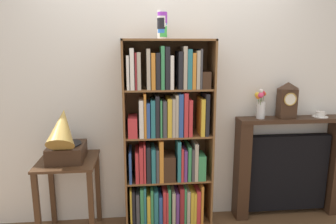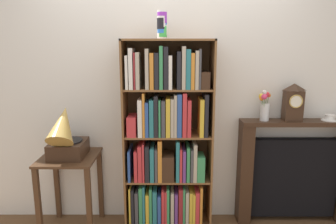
{
  "view_description": "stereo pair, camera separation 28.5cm",
  "coord_description": "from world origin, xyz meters",
  "px_view_note": "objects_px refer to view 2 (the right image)",
  "views": [
    {
      "loc": [
        -0.28,
        -2.65,
        1.74
      ],
      "look_at": [
        -0.0,
        0.13,
        1.15
      ],
      "focal_mm": 32.75,
      "sensor_mm": 36.0,
      "label": 1
    },
    {
      "loc": [
        0.0,
        -2.66,
        1.74
      ],
      "look_at": [
        -0.0,
        0.13,
        1.15
      ],
      "focal_mm": 32.75,
      "sensor_mm": 36.0,
      "label": 2
    }
  ],
  "objects_px": {
    "flower_vase": "(265,106)",
    "bookshelf": "(167,144)",
    "mantel_clock": "(293,102)",
    "side_table_left": "(71,176)",
    "fireplace_mantel": "(294,172)",
    "gramophone": "(66,136)",
    "teacup_with_saucer": "(330,118)",
    "cup_stack": "(162,25)"
  },
  "relations": [
    {
      "from": "bookshelf",
      "to": "mantel_clock",
      "type": "xyz_separation_m",
      "value": [
        1.19,
        0.08,
        0.39
      ]
    },
    {
      "from": "fireplace_mantel",
      "to": "teacup_with_saucer",
      "type": "relative_size",
      "value": 7.39
    },
    {
      "from": "side_table_left",
      "to": "gramophone",
      "type": "xyz_separation_m",
      "value": [
        -0.0,
        -0.06,
        0.41
      ]
    },
    {
      "from": "bookshelf",
      "to": "side_table_left",
      "type": "height_order",
      "value": "bookshelf"
    },
    {
      "from": "bookshelf",
      "to": "side_table_left",
      "type": "bearing_deg",
      "value": -174.8
    },
    {
      "from": "bookshelf",
      "to": "fireplace_mantel",
      "type": "relative_size",
      "value": 1.61
    },
    {
      "from": "mantel_clock",
      "to": "bookshelf",
      "type": "bearing_deg",
      "value": -176.4
    },
    {
      "from": "gramophone",
      "to": "bookshelf",
      "type": "bearing_deg",
      "value": 8.88
    },
    {
      "from": "cup_stack",
      "to": "gramophone",
      "type": "xyz_separation_m",
      "value": [
        -0.87,
        -0.14,
        -0.97
      ]
    },
    {
      "from": "bookshelf",
      "to": "cup_stack",
      "type": "height_order",
      "value": "cup_stack"
    },
    {
      "from": "gramophone",
      "to": "teacup_with_saucer",
      "type": "height_order",
      "value": "gramophone"
    },
    {
      "from": "cup_stack",
      "to": "flower_vase",
      "type": "distance_m",
      "value": 1.22
    },
    {
      "from": "side_table_left",
      "to": "cup_stack",
      "type": "bearing_deg",
      "value": 5.35
    },
    {
      "from": "teacup_with_saucer",
      "to": "side_table_left",
      "type": "bearing_deg",
      "value": -176.28
    },
    {
      "from": "mantel_clock",
      "to": "cup_stack",
      "type": "bearing_deg",
      "value": -176.45
    },
    {
      "from": "fireplace_mantel",
      "to": "flower_vase",
      "type": "distance_m",
      "value": 0.76
    },
    {
      "from": "cup_stack",
      "to": "side_table_left",
      "type": "relative_size",
      "value": 0.32
    },
    {
      "from": "gramophone",
      "to": "fireplace_mantel",
      "type": "height_order",
      "value": "gramophone"
    },
    {
      "from": "cup_stack",
      "to": "fireplace_mantel",
      "type": "xyz_separation_m",
      "value": [
        1.32,
        0.1,
        -1.42
      ]
    },
    {
      "from": "bookshelf",
      "to": "flower_vase",
      "type": "xyz_separation_m",
      "value": [
        0.93,
        0.08,
        0.35
      ]
    },
    {
      "from": "gramophone",
      "to": "teacup_with_saucer",
      "type": "distance_m",
      "value": 2.48
    },
    {
      "from": "fireplace_mantel",
      "to": "teacup_with_saucer",
      "type": "distance_m",
      "value": 0.63
    },
    {
      "from": "teacup_with_saucer",
      "to": "gramophone",
      "type": "bearing_deg",
      "value": -174.91
    },
    {
      "from": "mantel_clock",
      "to": "flower_vase",
      "type": "distance_m",
      "value": 0.27
    },
    {
      "from": "bookshelf",
      "to": "gramophone",
      "type": "bearing_deg",
      "value": -171.12
    },
    {
      "from": "flower_vase",
      "to": "bookshelf",
      "type": "bearing_deg",
      "value": -175.24
    },
    {
      "from": "bookshelf",
      "to": "fireplace_mantel",
      "type": "height_order",
      "value": "bookshelf"
    },
    {
      "from": "bookshelf",
      "to": "side_table_left",
      "type": "xyz_separation_m",
      "value": [
        -0.91,
        -0.08,
        -0.29
      ]
    },
    {
      "from": "side_table_left",
      "to": "mantel_clock",
      "type": "height_order",
      "value": "mantel_clock"
    },
    {
      "from": "bookshelf",
      "to": "teacup_with_saucer",
      "type": "relative_size",
      "value": 11.91
    },
    {
      "from": "fireplace_mantel",
      "to": "mantel_clock",
      "type": "relative_size",
      "value": 3.15
    },
    {
      "from": "flower_vase",
      "to": "teacup_with_saucer",
      "type": "xyz_separation_m",
      "value": [
        0.63,
        0.0,
        -0.12
      ]
    },
    {
      "from": "side_table_left",
      "to": "flower_vase",
      "type": "xyz_separation_m",
      "value": [
        1.84,
        0.16,
        0.64
      ]
    },
    {
      "from": "flower_vase",
      "to": "teacup_with_saucer",
      "type": "distance_m",
      "value": 0.64
    },
    {
      "from": "cup_stack",
      "to": "flower_vase",
      "type": "xyz_separation_m",
      "value": [
        0.97,
        0.08,
        -0.74
      ]
    },
    {
      "from": "mantel_clock",
      "to": "flower_vase",
      "type": "xyz_separation_m",
      "value": [
        -0.27,
        0.0,
        -0.03
      ]
    },
    {
      "from": "bookshelf",
      "to": "fireplace_mantel",
      "type": "bearing_deg",
      "value": 4.27
    },
    {
      "from": "bookshelf",
      "to": "cup_stack",
      "type": "relative_size",
      "value": 7.43
    },
    {
      "from": "gramophone",
      "to": "teacup_with_saucer",
      "type": "xyz_separation_m",
      "value": [
        2.47,
        0.22,
        0.11
      ]
    },
    {
      "from": "cup_stack",
      "to": "side_table_left",
      "type": "distance_m",
      "value": 1.63
    },
    {
      "from": "bookshelf",
      "to": "gramophone",
      "type": "xyz_separation_m",
      "value": [
        -0.91,
        -0.14,
        0.12
      ]
    },
    {
      "from": "mantel_clock",
      "to": "fireplace_mantel",
      "type": "bearing_deg",
      "value": 14.05
    }
  ]
}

